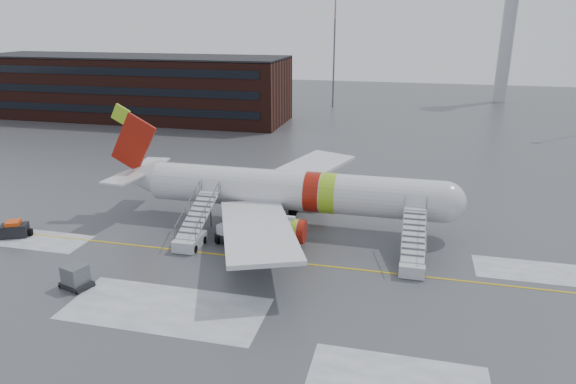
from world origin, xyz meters
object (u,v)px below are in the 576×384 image
(airliner, at_px, (283,191))
(airstair_aft, at_px, (193,233))
(uld_container, at_px, (76,277))
(baggage_tractor, at_px, (14,230))
(airstair_fwd, at_px, (413,255))
(pushback_tug, at_px, (232,235))

(airliner, relative_size, airstair_aft, 4.55)
(uld_container, height_order, baggage_tractor, uld_container)
(airstair_fwd, relative_size, baggage_tractor, 2.43)
(airstair_aft, bearing_deg, airstair_fwd, 0.00)
(airstair_fwd, distance_m, baggage_tractor, 35.79)
(baggage_tractor, bearing_deg, uld_container, -31.54)
(uld_container, xyz_separation_m, baggage_tractor, (-11.31, 6.94, -0.17))
(airliner, height_order, airstair_aft, airliner)
(airliner, xyz_separation_m, pushback_tug, (-3.35, -5.60, -2.64))
(airliner, distance_m, pushback_tug, 7.05)
(uld_container, relative_size, baggage_tractor, 0.80)
(pushback_tug, bearing_deg, airstair_fwd, -3.38)
(pushback_tug, relative_size, baggage_tractor, 1.09)
(airstair_aft, height_order, baggage_tractor, airstair_aft)
(pushback_tug, xyz_separation_m, uld_container, (-8.65, -10.30, 0.05))
(airliner, bearing_deg, pushback_tug, -120.89)
(airliner, xyz_separation_m, uld_container, (-12.00, -15.91, -2.59))
(pushback_tug, bearing_deg, baggage_tractor, -170.43)
(pushback_tug, distance_m, uld_container, 13.45)
(pushback_tug, relative_size, uld_container, 1.36)
(airstair_fwd, distance_m, uld_container, 26.13)
(airstair_aft, height_order, pushback_tug, airstair_aft)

